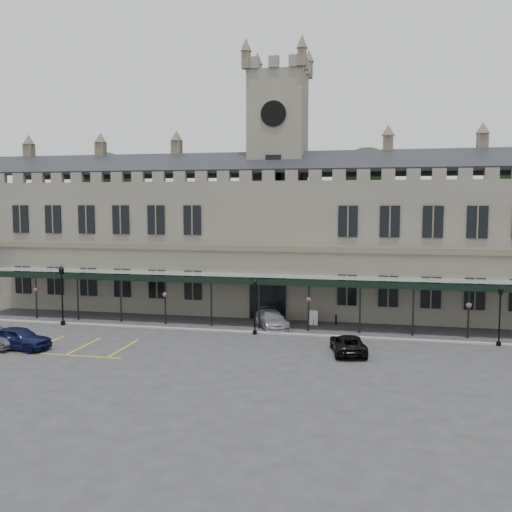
% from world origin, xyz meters
% --- Properties ---
extents(ground, '(140.00, 140.00, 0.00)m').
position_xyz_m(ground, '(0.00, 0.00, 0.00)').
color(ground, '#2D2D2F').
extents(station_building, '(60.00, 10.36, 17.30)m').
position_xyz_m(station_building, '(0.00, 15.91, 6.47)').
color(station_building, '#656154').
rests_on(station_building, ground).
extents(clock_tower, '(5.60, 5.60, 24.80)m').
position_xyz_m(clock_tower, '(0.00, 16.00, 13.11)').
color(clock_tower, '#656154').
rests_on(clock_tower, ground).
extents(canopy, '(50.00, 4.10, 4.30)m').
position_xyz_m(canopy, '(0.00, 7.46, 2.40)').
color(canopy, '#8C9E93').
rests_on(canopy, ground).
extents(kerb, '(60.00, 0.40, 0.12)m').
position_xyz_m(kerb, '(0.00, 5.50, 0.06)').
color(kerb, gray).
rests_on(kerb, ground).
extents(parking_markings, '(16.00, 6.00, 0.01)m').
position_xyz_m(parking_markings, '(-14.00, -1.50, 0.00)').
color(parking_markings, gold).
rests_on(parking_markings, ground).
extents(tree_behind_left, '(6.00, 6.00, 16.00)m').
position_xyz_m(tree_behind_left, '(-22.00, 25.00, 12.81)').
color(tree_behind_left, '#332314').
rests_on(tree_behind_left, ground).
extents(tree_behind_mid, '(6.00, 6.00, 16.00)m').
position_xyz_m(tree_behind_mid, '(8.00, 25.00, 12.81)').
color(tree_behind_mid, '#332314').
rests_on(tree_behind_mid, ground).
extents(lamp_post_left, '(0.47, 0.47, 5.00)m').
position_xyz_m(lamp_post_left, '(-16.24, 5.13, 2.97)').
color(lamp_post_left, black).
rests_on(lamp_post_left, ground).
extents(lamp_post_mid, '(0.41, 0.41, 4.37)m').
position_xyz_m(lamp_post_mid, '(0.08, 5.15, 2.59)').
color(lamp_post_mid, black).
rests_on(lamp_post_mid, ground).
extents(lamp_post_right, '(0.41, 0.41, 4.36)m').
position_xyz_m(lamp_post_right, '(17.80, 5.30, 2.58)').
color(lamp_post_right, black).
rests_on(lamp_post_right, ground).
extents(sign_board, '(0.71, 0.14, 1.21)m').
position_xyz_m(sign_board, '(4.17, 9.41, 0.59)').
color(sign_board, black).
rests_on(sign_board, ground).
extents(bollard_left, '(0.15, 0.15, 0.84)m').
position_xyz_m(bollard_left, '(-0.55, 9.47, 0.42)').
color(bollard_left, black).
rests_on(bollard_left, ground).
extents(bollard_right, '(0.15, 0.15, 0.82)m').
position_xyz_m(bollard_right, '(5.98, 10.09, 0.41)').
color(bollard_right, black).
rests_on(bollard_right, ground).
extents(car_left_a, '(4.80, 2.32, 1.58)m').
position_xyz_m(car_left_a, '(-15.00, -2.67, 0.79)').
color(car_left_a, '#0C1236').
rests_on(car_left_a, ground).
extents(car_taxi, '(3.89, 5.19, 1.40)m').
position_xyz_m(car_taxi, '(0.91, 7.76, 0.70)').
color(car_taxi, '#A9ABB1').
rests_on(car_taxi, ground).
extents(car_van, '(2.91, 4.85, 1.26)m').
position_xyz_m(car_van, '(7.42, 1.01, 0.63)').
color(car_van, black).
rests_on(car_van, ground).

